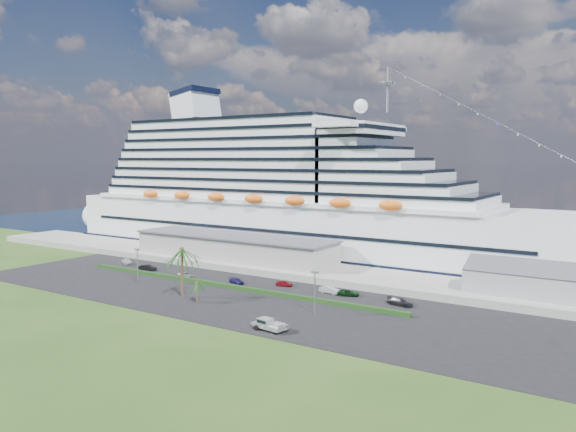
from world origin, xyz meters
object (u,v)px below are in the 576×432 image
Objects in this scene: cruise_ship at (290,200)px; boat_trailer at (276,324)px; parked_car_3 at (236,281)px; pickup_truck at (268,324)px.

cruise_ship reaches higher than boat_trailer.
pickup_truck is (27.03, -25.49, 0.48)m from parked_car_3.
cruise_ship is 31.42× the size of pickup_truck.
boat_trailer is (28.07, -24.74, 0.46)m from parked_car_3.
boat_trailer is at bearing -58.99° from cruise_ship.
pickup_truck is 1.29m from boat_trailer.
cruise_ship is 32.58× the size of boat_trailer.
boat_trailer is (40.92, -68.08, -15.46)m from cruise_ship.
parked_car_3 is 37.42m from boat_trailer.
cruise_ship reaches higher than pickup_truck.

